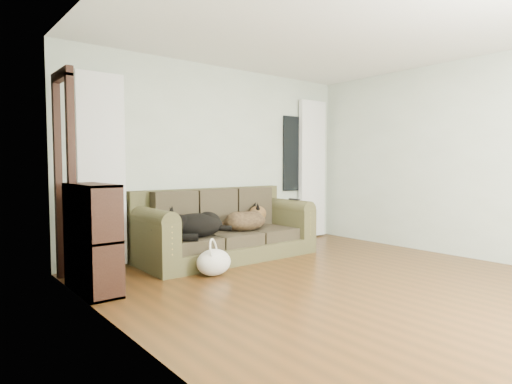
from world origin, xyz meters
TOP-DOWN VIEW (x-y plane):
  - floor at (0.00, 0.00)m, footprint 5.00×5.00m
  - ceiling at (0.00, 0.00)m, footprint 5.00×5.00m
  - wall_back at (0.00, 2.50)m, footprint 4.50×0.04m
  - wall_left at (-2.25, 0.00)m, footprint 0.04×5.00m
  - wall_right at (2.25, 0.00)m, footprint 0.04×5.00m
  - curtain_left at (-1.70, 2.42)m, footprint 0.55×0.08m
  - curtain_right at (1.80, 2.42)m, footprint 0.55×0.08m
  - window_pane at (1.45, 2.47)m, footprint 0.50×0.03m
  - door_casing at (-2.20, 2.05)m, footprint 0.07×0.60m
  - sofa at (-0.23, 1.97)m, footprint 2.33×1.01m
  - dog_black_lab at (-0.82, 1.87)m, footprint 0.79×0.62m
  - dog_shepherd at (0.05, 1.93)m, footprint 0.64×0.45m
  - tv_remote at (0.81, 1.82)m, footprint 0.05×0.19m
  - tote_bag at (-0.86, 1.34)m, footprint 0.49×0.44m
  - bookshelf at (-2.09, 1.57)m, footprint 0.42×0.87m

SIDE VIEW (x-z plane):
  - floor at x=0.00m, z-range 0.00..0.00m
  - tote_bag at x=-0.86m, z-range 0.01..0.31m
  - sofa at x=-0.23m, z-range -0.03..0.93m
  - dog_black_lab at x=-0.82m, z-range 0.33..0.63m
  - dog_shepherd at x=0.05m, z-range 0.35..0.63m
  - bookshelf at x=-2.09m, z-range -0.02..1.02m
  - tv_remote at x=0.81m, z-range 0.72..0.74m
  - door_casing at x=-2.20m, z-range 0.00..2.10m
  - curtain_left at x=-1.70m, z-range 0.02..2.27m
  - curtain_right at x=1.80m, z-range 0.02..2.27m
  - wall_back at x=0.00m, z-range 0.00..2.60m
  - wall_left at x=-2.25m, z-range 0.00..2.60m
  - wall_right at x=2.25m, z-range 0.00..2.60m
  - window_pane at x=1.45m, z-range 0.80..2.00m
  - ceiling at x=0.00m, z-range 2.60..2.60m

